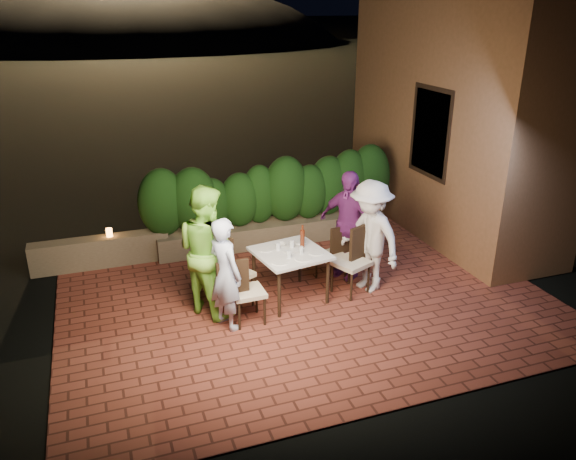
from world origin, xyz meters
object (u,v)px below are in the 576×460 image
beer_bottle (302,236)px  chair_left_front (248,290)px  dining_table (290,275)px  bowl (281,245)px  diner_green (207,250)px  parapet_lamp (109,232)px  diner_purple (348,224)px  chair_right_back (331,254)px  chair_left_back (232,273)px  chair_right_front (351,261)px  diner_blue (225,274)px  diner_white (370,237)px

beer_bottle → chair_left_front: 1.20m
dining_table → bowl: (-0.06, 0.25, 0.39)m
diner_green → parapet_lamp: bearing=-0.9°
beer_bottle → parapet_lamp: bearing=142.9°
diner_green → diner_purple: (2.30, 0.38, -0.06)m
dining_table → chair_right_back: chair_right_back is taller
chair_left_back → diner_purple: 2.01m
chair_right_front → dining_table: bearing=-30.6°
diner_blue → diner_white: size_ratio=0.91×
dining_table → chair_right_front: bearing=-7.3°
bowl → chair_left_front: chair_left_front is taller
beer_bottle → chair_right_back: beer_bottle is taller
chair_left_back → diner_blue: (-0.21, -0.50, 0.25)m
diner_blue → diner_white: 2.30m
chair_left_front → diner_blue: size_ratio=0.60×
beer_bottle → diner_purple: (0.88, 0.33, -0.05)m
chair_right_front → chair_right_back: 0.50m
chair_right_back → diner_green: (-2.00, -0.31, 0.50)m
chair_right_back → diner_purple: diner_purple is taller
bowl → chair_left_back: (-0.78, -0.18, -0.24)m
dining_table → diner_white: bearing=-4.5°
chair_left_back → chair_right_back: bearing=-15.5°
chair_right_front → beer_bottle: bearing=-41.1°
beer_bottle → diner_white: bearing=-11.4°
diner_blue → diner_purple: bearing=-91.7°
dining_table → chair_left_front: chair_left_front is taller
parapet_lamp → chair_right_back: bearing=-28.2°
bowl → chair_right_back: bearing=7.4°
diner_blue → diner_green: 0.53m
diner_blue → diner_purple: diner_purple is taller
chair_left_front → diner_white: diner_white is taller
chair_right_front → parapet_lamp: size_ratio=7.31×
bowl → chair_right_back: size_ratio=0.18×
chair_left_front → diner_white: (1.98, 0.32, 0.39)m
beer_bottle → diner_blue: bearing=-157.4°
diner_purple → parapet_lamp: bearing=-146.3°
dining_table → parapet_lamp: bearing=139.0°
diner_white → chair_right_back: bearing=-157.0°
beer_bottle → chair_right_back: 0.81m
chair_right_front → diner_purple: diner_purple is taller
bowl → diner_green: (-1.13, -0.19, 0.16)m
bowl → diner_white: (1.28, -0.35, 0.09)m
chair_left_back → dining_table: bearing=-30.5°
chair_left_front → chair_left_back: chair_left_back is taller
chair_right_back → diner_white: bearing=119.0°
chair_left_front → diner_blue: diner_blue is taller
diner_white → chair_right_front: bearing=-104.3°
dining_table → parapet_lamp: dining_table is taller
chair_left_back → chair_right_back: (1.65, 0.29, -0.09)m
chair_right_back → diner_blue: 2.06m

